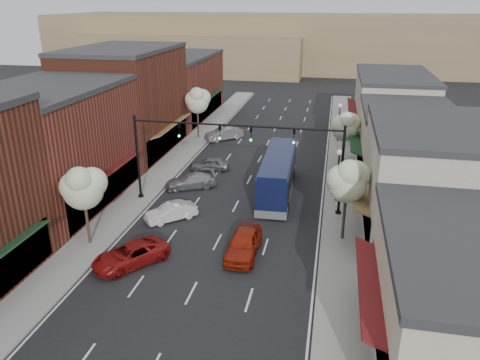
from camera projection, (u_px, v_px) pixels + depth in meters
The scene contains 29 objects.
ground at pixel (210, 257), 29.88m from camera, with size 160.00×160.00×0.00m, color black.
sidewalk_left at pixel (177, 158), 48.31m from camera, with size 2.80×73.00×0.15m, color gray.
sidewalk_right at pixel (343, 169), 45.20m from camera, with size 2.80×73.00×0.15m, color gray.
curb_left at pixel (190, 159), 48.05m from camera, with size 0.25×73.00×0.17m, color gray.
curb_right at pixel (328, 168), 45.46m from camera, with size 0.25×73.00×0.17m, color gray.
bldg_left_midnear at pixel (51, 147), 36.32m from camera, with size 10.14×14.10×9.40m.
bldg_left_midfar at pixel (126, 101), 48.84m from camera, with size 10.14×14.10×10.90m.
bldg_left_far at pixel (176, 87), 63.90m from camera, with size 10.14×18.10×8.40m.
bldg_right_near at pixel (471, 299), 20.80m from camera, with size 9.14×12.10×5.90m.
bldg_right_midnear at pixel (429, 182), 31.40m from camera, with size 9.14×12.10×7.90m.
bldg_right_midfar at pixel (405, 143), 42.64m from camera, with size 9.14×12.10×6.40m.
bldg_right_far at pixel (391, 105), 55.24m from camera, with size 9.14×16.10×7.40m.
hill_far at pixel (308, 42), 109.92m from camera, with size 120.00×30.00×12.00m, color #7A6647.
hill_near at pixel (191, 53), 104.32m from camera, with size 50.00×20.00×8.00m, color #7A6647.
signal_mast_right at pixel (310, 155), 34.47m from camera, with size 8.22×0.46×7.00m.
signal_mast_left at pixel (165, 146), 36.56m from camera, with size 8.22×0.46×7.00m.
tree_right_near at pixel (348, 180), 30.32m from camera, with size 2.85×2.65×5.95m.
tree_right_far at pixel (346, 125), 45.11m from camera, with size 2.85×2.65×5.43m.
tree_left_near at pixel (83, 187), 29.83m from camera, with size 2.85×2.65×5.69m.
tree_left_far at pixel (198, 100), 53.45m from camera, with size 2.85×2.65×6.13m.
lamp_post_near at pixel (338, 167), 36.94m from camera, with size 0.44×0.44×4.44m.
lamp_post_far at pixel (339, 116), 52.92m from camera, with size 0.44×0.44×4.44m.
coach_bus at pixel (278, 174), 39.06m from camera, with size 2.75×11.08×3.37m.
red_hatchback at pixel (244, 243), 29.88m from camera, with size 1.91×4.74×1.61m, color maroon.
parked_car_a at pixel (131, 255), 28.83m from camera, with size 2.22×4.80×1.34m, color maroon.
parked_car_b at pixel (171, 212), 34.70m from camera, with size 1.35×3.87×1.27m, color silver.
parked_car_c at pixel (190, 181), 40.59m from camera, with size 1.79×4.41×1.28m, color gray.
parked_car_d at pixel (209, 164), 44.79m from camera, with size 1.50×3.74×1.27m, color #575A5F.
parked_car_e at pixel (224, 134), 54.48m from camera, with size 1.56×4.46×1.47m, color gray.
Camera 1 is at (7.09, -25.16, 15.42)m, focal length 35.00 mm.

